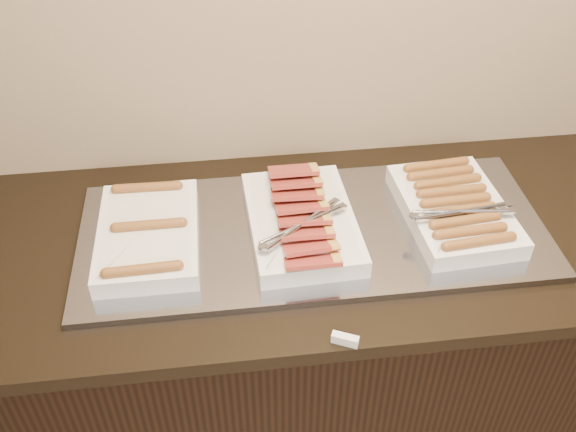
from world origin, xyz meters
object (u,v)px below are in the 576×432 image
object	(u,v)px
dish_left	(148,234)
dish_right	(454,208)
dish_center	(302,221)
warming_tray	(313,232)
counter	(304,344)

from	to	relation	value
dish_left	dish_right	bearing A→B (deg)	-0.04
dish_center	dish_right	size ratio (longest dim) A/B	1.05
warming_tray	dish_left	bearing A→B (deg)	180.00
counter	dish_center	bearing A→B (deg)	-166.95
counter	dish_left	distance (m)	0.64
counter	dish_center	size ratio (longest dim) A/B	4.98
counter	warming_tray	world-z (taller)	warming_tray
dish_left	dish_center	xyz separation A→B (m)	(0.39, -0.00, 0.01)
dish_left	dish_center	size ratio (longest dim) A/B	0.89
dish_right	dish_center	bearing A→B (deg)	176.64
warming_tray	dish_right	distance (m)	0.37
dish_left	dish_right	distance (m)	0.79
counter	dish_right	distance (m)	0.63
dish_right	warming_tray	bearing A→B (deg)	176.12
dish_left	dish_right	size ratio (longest dim) A/B	0.94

